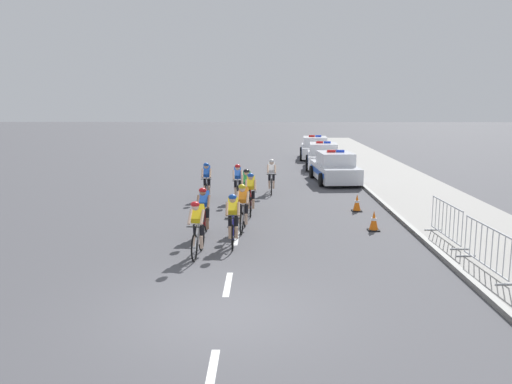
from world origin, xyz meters
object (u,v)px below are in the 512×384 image
Objects in this scene: police_car_second at (323,157)px; cyclist_fourth at (243,206)px; cyclist_seventh at (238,182)px; cyclist_fifth at (251,193)px; traffic_cone_mid at (374,221)px; crowd_barrier_front at (486,248)px; crowd_barrier_middle at (446,221)px; cyclist_lead at (198,227)px; cyclist_ninth at (271,175)px; police_car_third at (315,149)px; cyclist_second at (233,218)px; cyclist_eighth at (207,180)px; traffic_cone_near at (357,203)px; cyclist_sixth at (247,188)px; police_car_nearest at (335,168)px; cyclist_third at (204,210)px.

cyclist_fourth is at bearing -105.41° from police_car_second.
police_car_second is at bearing 65.90° from cyclist_seventh.
cyclist_fifth is at bearing 85.63° from cyclist_fourth.
traffic_cone_mid is at bearing -47.16° from cyclist_seventh.
crowd_barrier_middle is (-0.01, 2.75, 0.00)m from crowd_barrier_front.
cyclist_lead is at bearing -104.03° from cyclist_fifth.
crowd_barrier_front reaches higher than traffic_cone_mid.
cyclist_seventh is at bearing -127.92° from cyclist_ninth.
cyclist_fifth is 0.74× the size of crowd_barrier_middle.
police_car_second is 1.00× the size of police_car_third.
cyclist_ninth is at bearing 120.85° from crowd_barrier_middle.
crowd_barrier_middle is (1.68, -21.56, -0.03)m from police_car_third.
cyclist_fifth reaches higher than traffic_cone_mid.
cyclist_lead is at bearing -130.29° from cyclist_second.
cyclist_ninth is 9.45m from crowd_barrier_middle.
cyclist_eighth is 6.25m from traffic_cone_near.
cyclist_lead and cyclist_ninth have the same top height.
police_car_second is at bearing 74.59° from cyclist_fourth.
cyclist_lead is at bearing -85.90° from cyclist_eighth.
traffic_cone_near is (3.08, -3.71, -0.48)m from cyclist_ninth.
cyclist_fourth is at bearing 166.44° from crowd_barrier_middle.
cyclist_sixth and cyclist_eighth have the same top height.
cyclist_lead is at bearing -151.69° from traffic_cone_mid.
cyclist_fifth is 1.11m from cyclist_sixth.
cyclist_second is 8.49m from cyclist_ninth.
police_car_nearest is 7.06× the size of traffic_cone_near.
cyclist_fourth and cyclist_seventh have the same top height.
cyclist_seventh is at bearing -106.65° from police_car_third.
cyclist_seventh is (0.71, 7.65, 0.00)m from cyclist_lead.
traffic_cone_near is (5.23, 3.62, -0.48)m from cyclist_third.
crowd_barrier_middle is at bearing -40.17° from cyclist_sixth.
cyclist_eighth is at bearing 137.44° from traffic_cone_mid.
cyclist_fourth is (1.10, 2.73, 0.00)m from cyclist_lead.
cyclist_lead is 0.38× the size of police_car_second.
cyclist_seventh is 0.74× the size of crowd_barrier_middle.
cyclist_third is 1.00× the size of cyclist_ninth.
cyclist_second reaches higher than traffic_cone_near.
cyclist_second and cyclist_eighth have the same top height.
cyclist_ninth is at bearing -110.65° from police_car_second.
crowd_barrier_front is at bearing -35.41° from cyclist_fourth.
cyclist_sixth reaches higher than traffic_cone_near.
crowd_barrier_front is at bearing -52.72° from cyclist_sixth.
traffic_cone_mid is (3.10, -6.63, -0.48)m from cyclist_ninth.
cyclist_fourth is 0.38× the size of police_car_third.
cyclist_second is 0.74× the size of crowd_barrier_middle.
cyclist_fourth is at bearing -143.73° from traffic_cone_near.
cyclist_fifth is at bearing 75.97° from cyclist_lead.
crowd_barrier_middle is at bearing -81.58° from police_car_nearest.
cyclist_ninth is at bearing 79.26° from cyclist_fifth.
police_car_second reaches higher than cyclist_seventh.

